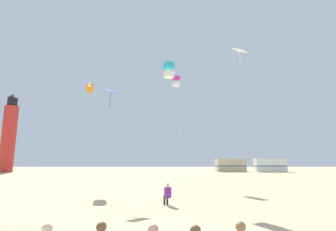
# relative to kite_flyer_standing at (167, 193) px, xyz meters

# --- Properties ---
(kite_flyer_standing) EXTENTS (0.43, 0.56, 1.16)m
(kite_flyer_standing) POSITION_rel_kite_flyer_standing_xyz_m (0.00, 0.00, 0.00)
(kite_flyer_standing) COLOR #722D99
(kite_flyer_standing) RESTS_ON ground
(kite_diamond_white) EXTENTS (1.43, 1.35, 10.31)m
(kite_diamond_white) POSITION_rel_kite_flyer_standing_xyz_m (5.19, 3.11, 9.05)
(kite_diamond_white) COLOR silver
(kite_diamond_white) RESTS_ON ground
(kite_diamond_blue) EXTENTS (1.64, 1.61, 7.44)m
(kite_diamond_blue) POSITION_rel_kite_flyer_standing_xyz_m (-4.09, 3.71, 6.36)
(kite_diamond_blue) COLOR silver
(kite_diamond_blue) RESTS_ON ground
(kite_tube_orange) EXTENTS (1.93, 2.59, 9.99)m
(kite_tube_orange) POSITION_rel_kite_flyer_standing_xyz_m (-7.50, 10.00, 8.68)
(kite_tube_orange) COLOR silver
(kite_tube_orange) RESTS_ON ground
(kite_box_cyan) EXTENTS (1.99, 1.99, 9.52)m
(kite_box_cyan) POSITION_rel_kite_flyer_standing_xyz_m (0.14, 4.07, 8.32)
(kite_box_cyan) COLOR silver
(kite_box_cyan) RESTS_ON ground
(kite_box_magenta) EXTENTS (2.50, 2.50, 11.65)m
(kite_box_magenta) POSITION_rel_kite_flyer_standing_xyz_m (1.05, 13.37, 10.44)
(kite_box_magenta) COLOR silver
(kite_box_magenta) RESTS_ON ground
(lighthouse_distant) EXTENTS (2.80, 2.80, 16.80)m
(lighthouse_distant) POSITION_rel_kite_flyer_standing_xyz_m (-33.60, 40.45, 7.22)
(lighthouse_distant) COLOR red
(lighthouse_distant) RESTS_ON ground
(rv_van_tan) EXTENTS (6.62, 2.89, 2.80)m
(rv_van_tan) POSITION_rel_kite_flyer_standing_xyz_m (14.04, 43.00, 0.78)
(rv_van_tan) COLOR #C6B28C
(rv_van_tan) RESTS_ON ground
(rv_van_white) EXTENTS (6.46, 2.40, 2.80)m
(rv_van_white) POSITION_rel_kite_flyer_standing_xyz_m (22.16, 41.62, 0.78)
(rv_van_white) COLOR white
(rv_van_white) RESTS_ON ground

